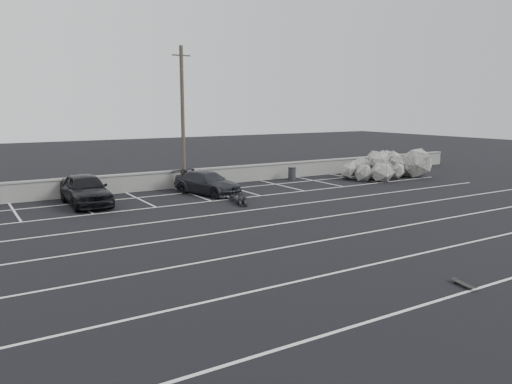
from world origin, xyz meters
TOP-DOWN VIEW (x-y plane):
  - ground at (0.00, 0.00)m, footprint 120.00×120.00m
  - seawall at (0.00, 14.00)m, footprint 50.00×0.45m
  - stall_lines at (-0.08, 4.41)m, footprint 36.00×20.05m
  - car_left at (-4.75, 11.40)m, footprint 1.90×4.64m
  - car_right at (1.79, 11.05)m, footprint 3.03×4.67m
  - utility_pole at (1.31, 13.20)m, footprint 1.10×0.22m
  - trash_bin at (8.96, 12.97)m, footprint 0.61×0.61m
  - riprap_pile at (15.16, 10.17)m, footprint 6.61×4.25m
  - person at (2.05, 8.00)m, footprint 2.53×3.09m
  - skateboard at (1.28, -5.70)m, footprint 0.32×0.71m

SIDE VIEW (x-z plane):
  - ground at x=0.00m, z-range 0.00..0.00m
  - stall_lines at x=-0.08m, z-range 0.00..0.01m
  - skateboard at x=1.28m, z-range 0.02..0.11m
  - person at x=2.05m, z-range 0.00..0.50m
  - trash_bin at x=8.96m, z-range 0.01..0.86m
  - seawall at x=0.00m, z-range 0.02..1.08m
  - car_right at x=1.79m, z-range 0.00..1.26m
  - riprap_pile at x=15.16m, z-range -0.18..1.47m
  - car_left at x=-4.75m, z-range 0.00..1.57m
  - utility_pole at x=1.31m, z-range 0.05..8.28m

